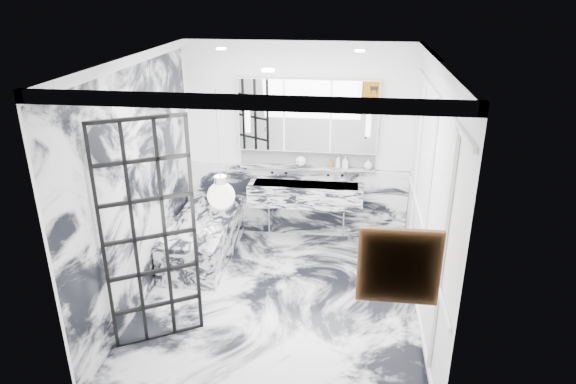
# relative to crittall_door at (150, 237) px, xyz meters

# --- Properties ---
(floor) EXTENTS (3.60, 3.60, 0.00)m
(floor) POSITION_rel_crittall_door_xyz_m (1.16, 0.83, -1.18)
(floor) COLOR silver
(floor) RESTS_ON ground
(ceiling) EXTENTS (3.60, 3.60, 0.00)m
(ceiling) POSITION_rel_crittall_door_xyz_m (1.16, 0.83, 1.62)
(ceiling) COLOR white
(ceiling) RESTS_ON wall_back
(wall_back) EXTENTS (3.60, 0.00, 3.60)m
(wall_back) POSITION_rel_crittall_door_xyz_m (1.16, 2.63, 0.22)
(wall_back) COLOR white
(wall_back) RESTS_ON floor
(wall_front) EXTENTS (3.60, 0.00, 3.60)m
(wall_front) POSITION_rel_crittall_door_xyz_m (1.16, -0.97, 0.22)
(wall_front) COLOR white
(wall_front) RESTS_ON floor
(wall_left) EXTENTS (0.00, 3.60, 3.60)m
(wall_left) POSITION_rel_crittall_door_xyz_m (-0.44, 0.83, 0.22)
(wall_left) COLOR white
(wall_left) RESTS_ON floor
(wall_right) EXTENTS (0.00, 3.60, 3.60)m
(wall_right) POSITION_rel_crittall_door_xyz_m (2.76, 0.83, 0.22)
(wall_right) COLOR white
(wall_right) RESTS_ON floor
(marble_clad_back) EXTENTS (3.18, 0.05, 1.05)m
(marble_clad_back) POSITION_rel_crittall_door_xyz_m (1.16, 2.61, -0.66)
(marble_clad_back) COLOR silver
(marble_clad_back) RESTS_ON floor
(marble_clad_left) EXTENTS (0.02, 3.56, 2.68)m
(marble_clad_left) POSITION_rel_crittall_door_xyz_m (-0.43, 0.83, 0.16)
(marble_clad_left) COLOR silver
(marble_clad_left) RESTS_ON floor
(panel_molding) EXTENTS (0.03, 3.40, 2.30)m
(panel_molding) POSITION_rel_crittall_door_xyz_m (2.74, 0.83, 0.12)
(panel_molding) COLOR white
(panel_molding) RESTS_ON floor
(soap_bottle_a) EXTENTS (0.09, 0.09, 0.19)m
(soap_bottle_a) POSITION_rel_crittall_door_xyz_m (1.75, 2.54, 0.00)
(soap_bottle_a) COLOR #8C5919
(soap_bottle_a) RESTS_ON ledge
(soap_bottle_b) EXTENTS (0.08, 0.09, 0.18)m
(soap_bottle_b) POSITION_rel_crittall_door_xyz_m (1.84, 2.54, -0.00)
(soap_bottle_b) COLOR #4C4C51
(soap_bottle_b) RESTS_ON ledge
(soap_bottle_c) EXTENTS (0.15, 0.15, 0.15)m
(soap_bottle_c) POSITION_rel_crittall_door_xyz_m (2.16, 2.54, -0.02)
(soap_bottle_c) COLOR silver
(soap_bottle_c) RESTS_ON ledge
(face_pot) EXTENTS (0.15, 0.15, 0.15)m
(face_pot) POSITION_rel_crittall_door_xyz_m (1.22, 2.54, -0.02)
(face_pot) COLOR white
(face_pot) RESTS_ON ledge
(amber_bottle) EXTENTS (0.04, 0.04, 0.10)m
(amber_bottle) POSITION_rel_crittall_door_xyz_m (1.65, 2.54, -0.04)
(amber_bottle) COLOR #8C5919
(amber_bottle) RESTS_ON ledge
(flower_vase) EXTENTS (0.08, 0.08, 0.12)m
(flower_vase) POSITION_rel_crittall_door_xyz_m (0.28, 1.05, -0.57)
(flower_vase) COLOR silver
(flower_vase) RESTS_ON bathtub
(crittall_door) EXTENTS (0.78, 0.47, 2.37)m
(crittall_door) POSITION_rel_crittall_door_xyz_m (0.00, 0.00, 0.00)
(crittall_door) COLOR black
(crittall_door) RESTS_ON floor
(artwork) EXTENTS (0.51, 0.05, 0.51)m
(artwork) POSITION_rel_crittall_door_xyz_m (2.30, -0.93, 0.39)
(artwork) COLOR #BD8713
(artwork) RESTS_ON wall_front
(pendant_light) EXTENTS (0.23, 0.23, 0.23)m
(pendant_light) POSITION_rel_crittall_door_xyz_m (0.88, -0.51, 0.70)
(pendant_light) COLOR white
(pendant_light) RESTS_ON ceiling
(trough_sink) EXTENTS (1.60, 0.45, 0.30)m
(trough_sink) POSITION_rel_crittall_door_xyz_m (1.31, 2.39, -0.45)
(trough_sink) COLOR silver
(trough_sink) RESTS_ON wall_back
(ledge) EXTENTS (1.90, 0.14, 0.04)m
(ledge) POSITION_rel_crittall_door_xyz_m (1.31, 2.55, -0.11)
(ledge) COLOR silver
(ledge) RESTS_ON wall_back
(subway_tile) EXTENTS (1.90, 0.03, 0.23)m
(subway_tile) POSITION_rel_crittall_door_xyz_m (1.31, 2.61, 0.02)
(subway_tile) COLOR white
(subway_tile) RESTS_ON wall_back
(mirror_cabinet) EXTENTS (1.90, 0.16, 1.00)m
(mirror_cabinet) POSITION_rel_crittall_door_xyz_m (1.31, 2.56, 0.64)
(mirror_cabinet) COLOR white
(mirror_cabinet) RESTS_ON wall_back
(sconce_left) EXTENTS (0.07, 0.07, 0.40)m
(sconce_left) POSITION_rel_crittall_door_xyz_m (0.49, 2.46, 0.60)
(sconce_left) COLOR white
(sconce_left) RESTS_ON mirror_cabinet
(sconce_right) EXTENTS (0.07, 0.07, 0.40)m
(sconce_right) POSITION_rel_crittall_door_xyz_m (2.13, 2.46, 0.60)
(sconce_right) COLOR white
(sconce_right) RESTS_ON mirror_cabinet
(bathtub) EXTENTS (0.75, 1.65, 0.55)m
(bathtub) POSITION_rel_crittall_door_xyz_m (-0.02, 1.73, -0.91)
(bathtub) COLOR silver
(bathtub) RESTS_ON floor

